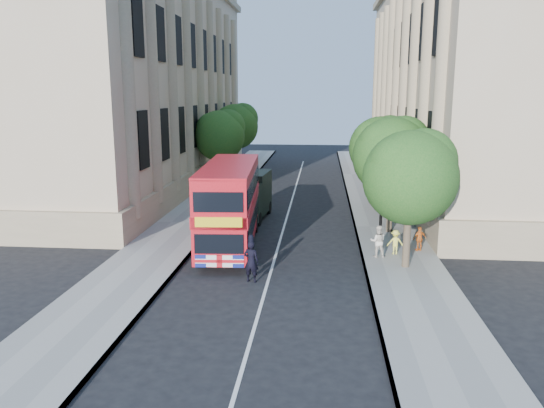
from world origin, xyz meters
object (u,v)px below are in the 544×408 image
(lamp_post, at_px, (382,199))
(police_constable, at_px, (251,261))
(woman_pedestrian, at_px, (378,241))
(double_decker_bus, at_px, (230,203))
(box_van, at_px, (249,197))

(lamp_post, distance_m, police_constable, 7.86)
(police_constable, distance_m, woman_pedestrian, 6.43)
(double_decker_bus, bearing_deg, woman_pedestrian, -14.25)
(police_constable, relative_size, woman_pedestrian, 1.16)
(double_decker_bus, height_order, box_van, double_decker_bus)
(double_decker_bus, distance_m, box_van, 6.13)
(lamp_post, height_order, box_van, lamp_post)
(woman_pedestrian, bearing_deg, police_constable, 34.46)
(woman_pedestrian, bearing_deg, lamp_post, -97.86)
(lamp_post, distance_m, woman_pedestrian, 2.38)
(police_constable, bearing_deg, woman_pedestrian, -134.14)
(box_van, bearing_deg, lamp_post, -33.51)
(lamp_post, distance_m, double_decker_bus, 7.37)
(double_decker_bus, distance_m, woman_pedestrian, 7.33)
(lamp_post, bearing_deg, box_van, 141.92)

